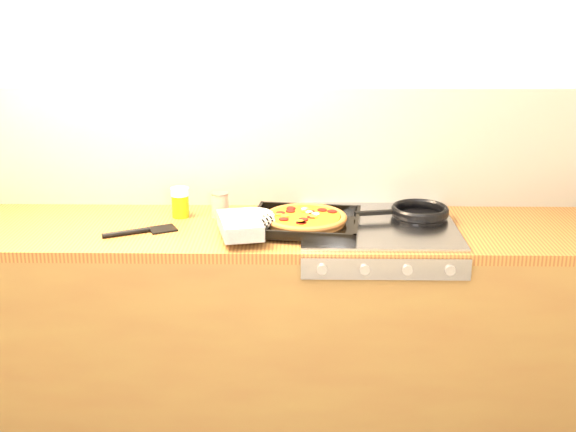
{
  "coord_description": "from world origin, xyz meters",
  "views": [
    {
      "loc": [
        0.15,
        -1.57,
        1.82
      ],
      "look_at": [
        0.1,
        1.08,
        0.95
      ],
      "focal_mm": 45.0,
      "sensor_mm": 36.0,
      "label": 1
    }
  ],
  "objects_px": {
    "tomato_can": "(220,205)",
    "juice_glass": "(180,202)",
    "frying_pan": "(418,212)",
    "pizza_on_tray": "(288,220)"
  },
  "relations": [
    {
      "from": "pizza_on_tray",
      "to": "juice_glass",
      "type": "height_order",
      "value": "juice_glass"
    },
    {
      "from": "tomato_can",
      "to": "juice_glass",
      "type": "distance_m",
      "value": 0.16
    },
    {
      "from": "tomato_can",
      "to": "juice_glass",
      "type": "xyz_separation_m",
      "value": [
        -0.16,
        -0.0,
        0.01
      ]
    },
    {
      "from": "pizza_on_tray",
      "to": "frying_pan",
      "type": "relative_size",
      "value": 1.41
    },
    {
      "from": "pizza_on_tray",
      "to": "tomato_can",
      "type": "bearing_deg",
      "value": 147.92
    },
    {
      "from": "pizza_on_tray",
      "to": "tomato_can",
      "type": "relative_size",
      "value": 5.6
    },
    {
      "from": "frying_pan",
      "to": "tomato_can",
      "type": "relative_size",
      "value": 3.97
    },
    {
      "from": "pizza_on_tray",
      "to": "frying_pan",
      "type": "distance_m",
      "value": 0.54
    },
    {
      "from": "tomato_can",
      "to": "juice_glass",
      "type": "bearing_deg",
      "value": -178.87
    },
    {
      "from": "tomato_can",
      "to": "juice_glass",
      "type": "relative_size",
      "value": 0.83
    }
  ]
}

